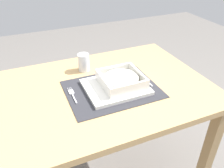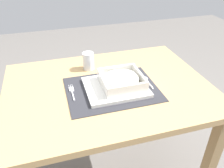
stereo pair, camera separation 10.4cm
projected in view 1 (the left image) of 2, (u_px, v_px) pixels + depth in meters
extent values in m
cube|color=tan|center=(107.00, 89.00, 1.09)|extent=(0.96, 0.71, 0.03)
cube|color=#A48252|center=(207.00, 158.00, 1.20)|extent=(0.05, 0.05, 0.69)
cube|color=#A48252|center=(23.00, 129.00, 1.38)|extent=(0.05, 0.05, 0.69)
cube|color=#A48252|center=(147.00, 96.00, 1.66)|extent=(0.05, 0.05, 0.69)
cube|color=#2D2D33|center=(112.00, 89.00, 1.06)|extent=(0.42, 0.32, 0.00)
cube|color=white|center=(115.00, 87.00, 1.06)|extent=(0.28, 0.23, 0.02)
cube|color=white|center=(121.00, 83.00, 1.06)|extent=(0.19, 0.19, 0.01)
cube|color=white|center=(103.00, 82.00, 1.02)|extent=(0.01, 0.19, 0.04)
cube|color=white|center=(138.00, 75.00, 1.08)|extent=(0.01, 0.19, 0.04)
cube|color=white|center=(130.00, 88.00, 0.98)|extent=(0.17, 0.01, 0.04)
cube|color=white|center=(114.00, 70.00, 1.11)|extent=(0.17, 0.01, 0.04)
cylinder|color=silver|center=(121.00, 80.00, 1.05)|extent=(0.16, 0.16, 0.03)
cube|color=silver|center=(74.00, 99.00, 0.99)|extent=(0.01, 0.07, 0.00)
cube|color=silver|center=(71.00, 92.00, 1.03)|extent=(0.02, 0.04, 0.00)
cylinder|color=silver|center=(68.00, 89.00, 1.05)|extent=(0.00, 0.02, 0.00)
cylinder|color=silver|center=(70.00, 89.00, 1.05)|extent=(0.00, 0.02, 0.00)
cylinder|color=silver|center=(71.00, 89.00, 1.06)|extent=(0.00, 0.02, 0.00)
cube|color=silver|center=(148.00, 82.00, 1.10)|extent=(0.01, 0.08, 0.00)
ellipsoid|color=silver|center=(142.00, 76.00, 1.15)|extent=(0.02, 0.03, 0.01)
cube|color=black|center=(145.00, 85.00, 1.08)|extent=(0.01, 0.06, 0.01)
cube|color=silver|center=(138.00, 79.00, 1.13)|extent=(0.01, 0.08, 0.00)
cylinder|color=white|center=(84.00, 62.00, 1.19)|extent=(0.06, 0.06, 0.09)
cylinder|color=#338C3F|center=(84.00, 65.00, 1.20)|extent=(0.05, 0.05, 0.05)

